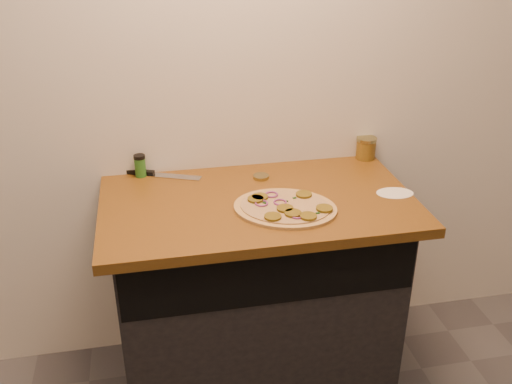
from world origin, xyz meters
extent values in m
cube|color=beige|center=(0.00, 1.75, 1.35)|extent=(4.00, 0.02, 2.70)
cube|color=black|center=(0.00, 1.45, 0.43)|extent=(1.10, 0.60, 0.86)
cube|color=brown|center=(0.00, 1.42, 0.88)|extent=(1.20, 0.70, 0.04)
cylinder|color=tan|center=(0.08, 1.32, 0.91)|extent=(0.49, 0.49, 0.01)
cylinder|color=beige|center=(0.08, 1.32, 0.91)|extent=(0.43, 0.43, 0.00)
cylinder|color=brown|center=(-0.02, 1.38, 0.92)|extent=(0.06, 0.06, 0.01)
cylinder|color=brown|center=(0.17, 1.38, 0.92)|extent=(0.06, 0.06, 0.01)
cylinder|color=brown|center=(0.07, 1.29, 0.92)|extent=(0.06, 0.06, 0.01)
cylinder|color=brown|center=(0.02, 1.23, 0.92)|extent=(0.06, 0.06, 0.01)
cylinder|color=brown|center=(0.21, 1.26, 0.92)|extent=(0.06, 0.06, 0.01)
cylinder|color=brown|center=(0.00, 1.39, 0.92)|extent=(0.06, 0.06, 0.01)
cylinder|color=brown|center=(0.09, 1.24, 0.92)|extent=(0.06, 0.06, 0.01)
cylinder|color=brown|center=(0.14, 1.21, 0.92)|extent=(0.06, 0.06, 0.01)
torus|color=#7A2E72|center=(0.00, 1.34, 0.92)|extent=(0.05, 0.05, 0.01)
torus|color=#7A2E72|center=(0.10, 1.23, 0.92)|extent=(0.05, 0.05, 0.01)
torus|color=#7A2E72|center=(0.07, 1.34, 0.92)|extent=(0.05, 0.05, 0.01)
torus|color=#7A2E72|center=(0.05, 1.41, 0.92)|extent=(0.05, 0.05, 0.01)
cube|color=black|center=(0.01, 1.38, 0.92)|extent=(0.01, 0.02, 0.00)
cube|color=black|center=(0.13, 1.23, 0.92)|extent=(0.01, 0.02, 0.00)
cube|color=black|center=(0.01, 1.35, 0.92)|extent=(0.02, 0.02, 0.00)
cube|color=black|center=(0.09, 1.35, 0.92)|extent=(0.01, 0.01, 0.00)
cube|color=black|center=(0.18, 1.23, 0.92)|extent=(0.02, 0.01, 0.00)
cube|color=black|center=(0.03, 1.41, 0.92)|extent=(0.01, 0.02, 0.00)
cube|color=black|center=(0.13, 1.37, 0.92)|extent=(0.02, 0.01, 0.00)
cube|color=black|center=(0.14, 1.24, 0.92)|extent=(0.01, 0.01, 0.00)
cube|color=black|center=(-0.03, 1.36, 0.92)|extent=(0.01, 0.01, 0.00)
cube|color=#B7BAC1|center=(-0.30, 1.68, 0.90)|extent=(0.22, 0.12, 0.01)
cube|color=black|center=(-0.44, 1.74, 0.91)|extent=(0.12, 0.07, 0.02)
cylinder|color=#8F8853|center=(0.05, 1.60, 0.91)|extent=(0.08, 0.08, 0.01)
cylinder|color=#A52610|center=(0.55, 1.72, 0.94)|extent=(0.09, 0.09, 0.08)
cylinder|color=#8F8853|center=(0.55, 1.72, 0.99)|extent=(0.09, 0.09, 0.01)
cylinder|color=#296821|center=(-0.44, 1.72, 0.94)|extent=(0.05, 0.05, 0.08)
cylinder|color=black|center=(-0.44, 1.72, 0.99)|extent=(0.05, 0.05, 0.01)
cylinder|color=white|center=(0.54, 1.36, 0.90)|extent=(0.16, 0.16, 0.00)
camera|label=1|loc=(-0.39, -0.49, 1.90)|focal=40.00mm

